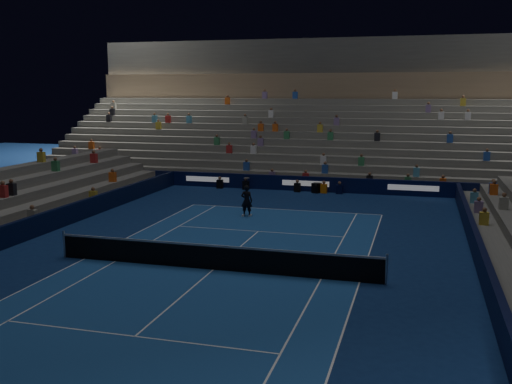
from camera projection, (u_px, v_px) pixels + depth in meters
name	position (u px, v px, depth m)	size (l,w,h in m)	color
ground	(213.00, 270.00, 22.35)	(90.00, 90.00, 0.00)	navy
court_surface	(213.00, 270.00, 22.35)	(10.97, 23.77, 0.01)	navy
sponsor_barrier_far	(306.00, 184.00, 39.83)	(44.00, 0.25, 1.00)	#080E32
sponsor_barrier_east	(488.00, 279.00, 19.70)	(0.25, 37.00, 1.00)	black
grandstand_main	(328.00, 132.00, 48.27)	(44.00, 15.20, 11.20)	slate
tennis_net	(213.00, 257.00, 22.27)	(12.90, 0.10, 1.10)	#B2B2B7
tennis_player	(247.00, 201.00, 31.73)	(0.63, 0.41, 1.72)	black
broadcast_camera	(317.00, 188.00, 39.23)	(0.64, 1.02, 0.65)	black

